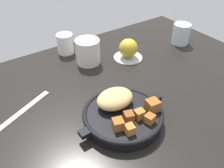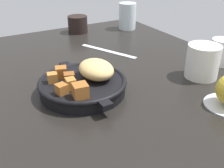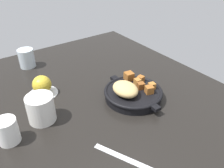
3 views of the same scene
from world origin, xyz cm
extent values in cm
cube|color=black|center=(0.00, 0.00, -1.20)|extent=(117.55, 85.14, 2.40)
cylinder|color=black|center=(-3.36, -6.58, 1.61)|extent=(20.30, 20.30, 3.23)
torus|color=black|center=(-3.36, -6.58, 2.97)|extent=(21.10, 21.10, 1.20)
cube|color=black|center=(8.00, -6.58, 2.74)|extent=(2.64, 2.40, 1.20)
cube|color=black|center=(-14.72, -6.58, 2.74)|extent=(2.64, 2.40, 1.20)
ellipsoid|color=tan|center=(-3.32, -2.88, 5.36)|extent=(10.17, 7.87, 4.26)
cube|color=brown|center=(-3.87, -9.59, 4.44)|extent=(2.92, 3.01, 2.42)
cube|color=#935623|center=(3.53, -10.07, 4.76)|extent=(3.49, 3.45, 3.08)
cube|color=#A86B2D|center=(-6.14, -12.88, 4.36)|extent=(2.49, 2.62, 2.26)
cube|color=#935623|center=(-7.59, -10.20, 4.56)|extent=(3.24, 3.31, 2.66)
cube|color=#935623|center=(-0.05, -12.95, 4.32)|extent=(2.71, 2.64, 2.19)
cube|color=#A86B2D|center=(-1.13, -10.36, 4.43)|extent=(2.61, 2.31, 2.41)
cube|color=silver|center=(-24.79, 12.17, 0.18)|extent=(20.27, 10.63, 0.36)
cylinder|color=silver|center=(4.37, 24.61, 4.44)|extent=(8.64, 8.64, 8.89)
cylinder|color=black|center=(-49.92, 12.34, 3.26)|extent=(7.71, 7.71, 6.51)
cylinder|color=silver|center=(-44.46, 32.38, 5.28)|extent=(7.08, 7.08, 10.56)
cylinder|color=white|center=(0.91, 35.80, 3.82)|extent=(6.12, 6.12, 7.63)
camera|label=1|loc=(-31.78, -42.64, 46.61)|focal=38.94mm
camera|label=2|loc=(49.36, -28.73, 32.09)|focal=43.21mm
camera|label=3|loc=(-55.37, 39.87, 49.94)|focal=37.46mm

